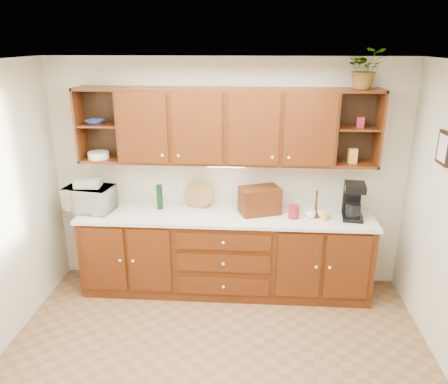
# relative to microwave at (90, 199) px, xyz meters

# --- Properties ---
(floor) EXTENTS (4.00, 4.00, 0.00)m
(floor) POSITION_rel_microwave_xyz_m (1.52, -1.46, -1.08)
(floor) COLOR brown
(floor) RESTS_ON ground
(ceiling) EXTENTS (4.00, 4.00, 0.00)m
(ceiling) POSITION_rel_microwave_xyz_m (1.52, -1.46, 1.52)
(ceiling) COLOR white
(ceiling) RESTS_ON back_wall
(back_wall) EXTENTS (4.00, 0.00, 4.00)m
(back_wall) POSITION_rel_microwave_xyz_m (1.52, 0.29, 0.22)
(back_wall) COLOR beige
(back_wall) RESTS_ON floor
(base_cabinets) EXTENTS (3.20, 0.60, 0.90)m
(base_cabinets) POSITION_rel_microwave_xyz_m (1.52, -0.01, -0.63)
(base_cabinets) COLOR #381806
(base_cabinets) RESTS_ON floor
(countertop) EXTENTS (3.24, 0.64, 0.04)m
(countertop) POSITION_rel_microwave_xyz_m (1.52, -0.02, -0.16)
(countertop) COLOR silver
(countertop) RESTS_ON base_cabinets
(upper_cabinets) EXTENTS (3.20, 0.33, 0.80)m
(upper_cabinets) POSITION_rel_microwave_xyz_m (1.53, 0.13, 0.81)
(upper_cabinets) COLOR #381806
(upper_cabinets) RESTS_ON back_wall
(undercabinet_light) EXTENTS (0.40, 0.05, 0.02)m
(undercabinet_light) POSITION_rel_microwave_xyz_m (1.52, 0.07, 0.39)
(undercabinet_light) COLOR white
(undercabinet_light) RESTS_ON upper_cabinets
(framed_picture) EXTENTS (0.03, 0.24, 0.30)m
(framed_picture) POSITION_rel_microwave_xyz_m (3.50, -0.56, 0.77)
(framed_picture) COLOR black
(framed_picture) RESTS_ON right_wall
(wicker_basket) EXTENTS (0.26, 0.26, 0.15)m
(wicker_basket) POSITION_rel_microwave_xyz_m (0.00, -0.04, -0.07)
(wicker_basket) COLOR #996B3F
(wicker_basket) RESTS_ON countertop
(microwave) EXTENTS (0.56, 0.42, 0.28)m
(microwave) POSITION_rel_microwave_xyz_m (0.00, 0.00, 0.00)
(microwave) COLOR beige
(microwave) RESTS_ON countertop
(towel_stack) EXTENTS (0.28, 0.21, 0.08)m
(towel_stack) POSITION_rel_microwave_xyz_m (0.00, 0.00, 0.18)
(towel_stack) COLOR #D3BD63
(towel_stack) RESTS_ON microwave
(wine_bottle) EXTENTS (0.08, 0.08, 0.28)m
(wine_bottle) POSITION_rel_microwave_xyz_m (0.77, 0.10, 0.00)
(wine_bottle) COLOR black
(wine_bottle) RESTS_ON countertop
(woven_tray) EXTENTS (0.34, 0.14, 0.32)m
(woven_tray) POSITION_rel_microwave_xyz_m (1.21, 0.18, -0.13)
(woven_tray) COLOR #996B3F
(woven_tray) RESTS_ON countertop
(bread_box) EXTENTS (0.49, 0.40, 0.30)m
(bread_box) POSITION_rel_microwave_xyz_m (1.89, 0.05, 0.01)
(bread_box) COLOR #381806
(bread_box) RESTS_ON countertop
(mug_tree) EXTENTS (0.27, 0.27, 0.30)m
(mug_tree) POSITION_rel_microwave_xyz_m (2.50, -0.00, -0.10)
(mug_tree) COLOR #381806
(mug_tree) RESTS_ON countertop
(canister_red) EXTENTS (0.13, 0.13, 0.14)m
(canister_red) POSITION_rel_microwave_xyz_m (2.26, -0.07, -0.07)
(canister_red) COLOR maroon
(canister_red) RESTS_ON countertop
(canister_white) EXTENTS (0.10, 0.10, 0.19)m
(canister_white) POSITION_rel_microwave_xyz_m (1.90, 0.05, -0.05)
(canister_white) COLOR white
(canister_white) RESTS_ON countertop
(canister_yellow) EXTENTS (0.09, 0.09, 0.10)m
(canister_yellow) POSITION_rel_microwave_xyz_m (2.58, -0.09, -0.09)
(canister_yellow) COLOR gold
(canister_yellow) RESTS_ON countertop
(coffee_maker) EXTENTS (0.24, 0.30, 0.39)m
(coffee_maker) POSITION_rel_microwave_xyz_m (2.89, -0.02, 0.05)
(coffee_maker) COLOR black
(coffee_maker) RESTS_ON countertop
(bowl_stack) EXTENTS (0.24, 0.24, 0.05)m
(bowl_stack) POSITION_rel_microwave_xyz_m (0.11, 0.10, 0.84)
(bowl_stack) COLOR #274092
(bowl_stack) RESTS_ON upper_cabinets
(plate_stack) EXTENTS (0.24, 0.24, 0.07)m
(plate_stack) POSITION_rel_microwave_xyz_m (0.11, 0.11, 0.47)
(plate_stack) COLOR white
(plate_stack) RESTS_ON upper_cabinets
(pantry_box_yellow) EXTENTS (0.09, 0.07, 0.16)m
(pantry_box_yellow) POSITION_rel_microwave_xyz_m (2.86, 0.10, 0.52)
(pantry_box_yellow) COLOR gold
(pantry_box_yellow) RESTS_ON upper_cabinets
(pantry_box_red) EXTENTS (0.08, 0.08, 0.11)m
(pantry_box_red) POSITION_rel_microwave_xyz_m (2.91, 0.11, 0.87)
(pantry_box_red) COLOR maroon
(pantry_box_red) RESTS_ON upper_cabinets
(potted_plant) EXTENTS (0.36, 0.31, 0.40)m
(potted_plant) POSITION_rel_microwave_xyz_m (2.90, 0.09, 1.41)
(potted_plant) COLOR #999999
(potted_plant) RESTS_ON upper_cabinets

